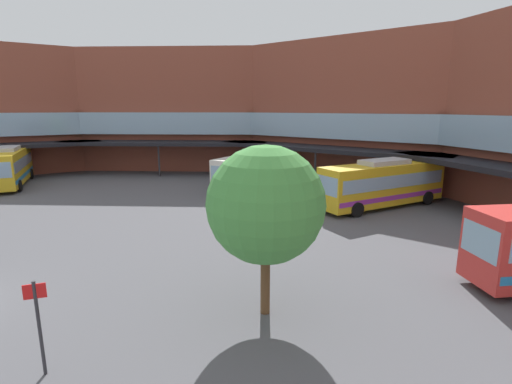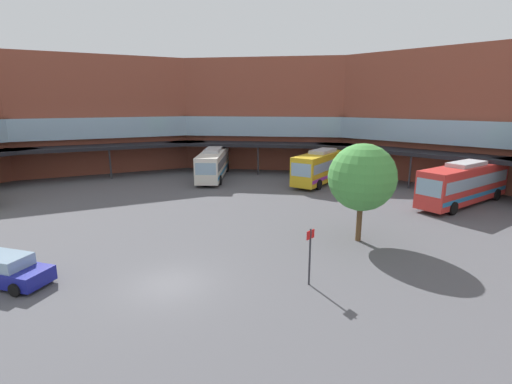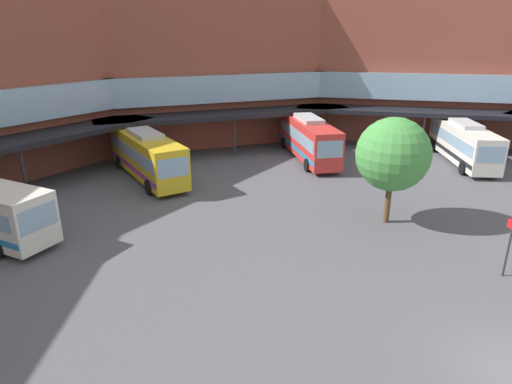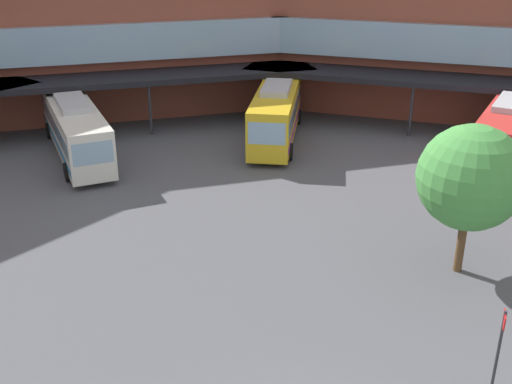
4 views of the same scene
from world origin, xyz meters
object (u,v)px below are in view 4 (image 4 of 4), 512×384
Objects in this scene: bus_5 at (507,130)px; plaza_tree at (471,178)px; bus_3 at (76,128)px; stop_sign_post at (500,343)px; bus_4 at (276,113)px.

plaza_tree reaches higher than bus_5.
bus_3 is 28.88m from stop_sign_post.
plaza_tree is 2.18× the size of stop_sign_post.
bus_3 is 26.88m from bus_5.
plaza_tree reaches higher than stop_sign_post.
stop_sign_post is at bearing 21.56° from bus_4.
stop_sign_post is (-0.96, -7.43, -2.50)m from plaza_tree.
stop_sign_post is (6.64, -24.67, -0.13)m from bus_4.
plaza_tree is at bearing 1.92° from bus_5.
bus_5 is 15.22m from plaza_tree.
bus_3 is at bearing -63.22° from bus_5.
stop_sign_post is (-7.54, -20.96, -0.16)m from bus_5.
bus_5 is at bearing 70.22° from stop_sign_post.
plaza_tree is (20.30, -14.02, 2.47)m from bus_3.
bus_4 is 18.99m from plaza_tree.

